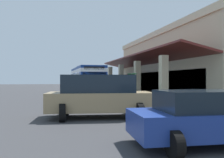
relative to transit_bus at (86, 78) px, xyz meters
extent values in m
plane|color=#38383A|center=(0.89, 6.36, -1.85)|extent=(120.00, 120.00, 0.00)
cube|color=#9E998E|center=(2.35, 2.61, -1.79)|extent=(27.61, 0.50, 0.12)
cube|color=#C6B793|center=(2.35, 12.31, 1.40)|extent=(23.01, 10.02, 6.50)
cube|color=beige|center=(2.35, 12.31, 4.94)|extent=(23.31, 10.32, 0.60)
cube|color=#C6B793|center=(-6.28, 4.38, -0.07)|extent=(0.55, 0.55, 3.57)
cube|color=#C6B793|center=(-0.53, 4.38, -0.07)|extent=(0.55, 0.55, 3.57)
cube|color=#C6B793|center=(5.22, 4.38, -0.07)|extent=(0.55, 0.55, 3.57)
cube|color=#C6B793|center=(10.97, 4.38, -0.07)|extent=(0.55, 0.55, 3.57)
cube|color=#5B1E19|center=(2.35, 5.71, 2.07)|extent=(23.01, 3.16, 0.82)
cube|color=#19232D|center=(2.35, 7.35, -0.45)|extent=(19.33, 0.08, 2.40)
cube|color=navy|center=(0.05, 0.00, -0.13)|extent=(11.01, 2.61, 2.75)
cube|color=white|center=(0.05, 0.00, 0.80)|extent=(11.03, 2.63, 0.36)
cube|color=#19232D|center=(-0.25, 0.00, 0.10)|extent=(9.25, 2.63, 0.90)
cube|color=#19232D|center=(5.52, 0.03, 0.00)|extent=(0.07, 2.24, 1.20)
cube|color=black|center=(5.53, 0.03, 0.97)|extent=(0.07, 1.94, 0.28)
cube|color=black|center=(5.65, 0.03, -1.40)|extent=(0.21, 2.45, 0.24)
cube|color=silver|center=(5.57, 0.92, -1.10)|extent=(0.06, 0.24, 0.16)
cube|color=silver|center=(5.58, -0.86, -1.10)|extent=(0.06, 0.24, 0.16)
cube|color=silver|center=(-1.45, -0.01, 1.37)|extent=(2.41, 1.80, 0.24)
cylinder|color=black|center=(3.68, 1.29, -1.35)|extent=(1.00, 0.30, 1.00)
cylinder|color=black|center=(3.69, -1.26, -1.35)|extent=(1.00, 0.30, 1.00)
cylinder|color=black|center=(-3.03, 1.26, -1.35)|extent=(1.00, 0.30, 1.00)
cylinder|color=black|center=(-3.02, -1.29, -1.35)|extent=(1.00, 0.30, 1.00)
cube|color=#9E845B|center=(16.51, -1.57, -1.10)|extent=(2.57, 5.02, 0.84)
cube|color=#19232D|center=(16.50, -1.67, -0.28)|extent=(2.14, 3.46, 0.80)
cylinder|color=black|center=(15.76, 0.18, -1.47)|extent=(0.76, 0.26, 0.76)
cylinder|color=black|center=(17.70, -0.08, -1.47)|extent=(0.76, 0.26, 0.76)
cylinder|color=black|center=(15.33, -3.05, -1.47)|extent=(0.76, 0.26, 0.76)
cylinder|color=black|center=(17.26, -3.31, -1.47)|extent=(0.76, 0.26, 0.76)
cube|color=#195933|center=(11.17, -0.91, -1.25)|extent=(2.11, 4.52, 0.66)
cube|color=#19232D|center=(11.15, -1.11, -0.65)|extent=(1.76, 2.57, 0.54)
cylinder|color=black|center=(10.38, 0.65, -1.53)|extent=(0.64, 0.22, 0.64)
cylinder|color=black|center=(12.17, 0.52, -1.53)|extent=(0.64, 0.22, 0.64)
cylinder|color=black|center=(10.16, -2.34, -1.53)|extent=(0.64, 0.22, 0.64)
cylinder|color=black|center=(11.96, -2.46, -1.53)|extent=(0.64, 0.22, 0.64)
cube|color=navy|center=(21.69, 0.52, -1.25)|extent=(2.13, 4.52, 0.66)
cube|color=#19232D|center=(21.68, 0.32, -0.65)|extent=(1.77, 2.58, 0.54)
cylinder|color=black|center=(20.68, -0.91, -1.53)|extent=(0.64, 0.22, 0.64)
cylinder|color=black|center=(22.48, -1.04, -1.53)|extent=(0.64, 0.22, 0.64)
cylinder|color=navy|center=(7.07, -1.07, -1.45)|extent=(0.16, 0.16, 0.80)
cylinder|color=navy|center=(7.13, -1.35, -1.45)|extent=(0.16, 0.16, 0.80)
cube|color=#B23333|center=(7.10, -1.21, -0.75)|extent=(0.52, 0.39, 0.60)
sphere|color=beige|center=(7.10, -1.21, -0.35)|extent=(0.22, 0.22, 0.22)
cylinder|color=#B23333|center=(6.86, -1.05, -0.72)|extent=(0.09, 0.09, 0.54)
cylinder|color=#B23333|center=(7.34, -1.37, -0.72)|extent=(0.09, 0.09, 0.54)
cube|color=gray|center=(5.41, 3.70, -1.60)|extent=(0.84, 0.84, 0.51)
cylinder|color=#332319|center=(5.41, 3.70, -1.33)|extent=(0.71, 0.71, 0.02)
cylinder|color=brown|center=(5.41, 3.70, -0.55)|extent=(0.16, 0.16, 1.58)
ellipsoid|color=#286B33|center=(5.88, 3.83, 0.44)|extent=(1.00, 0.47, 0.14)
ellipsoid|color=#286B33|center=(5.36, 4.09, 0.44)|extent=(0.29, 0.82, 0.19)
ellipsoid|color=#286B33|center=(5.04, 3.62, 0.43)|extent=(0.77, 0.35, 0.19)
ellipsoid|color=#286B33|center=(5.33, 3.27, 0.29)|extent=(0.36, 0.89, 0.15)
camera|label=1|loc=(27.21, -3.65, -0.08)|focal=37.72mm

